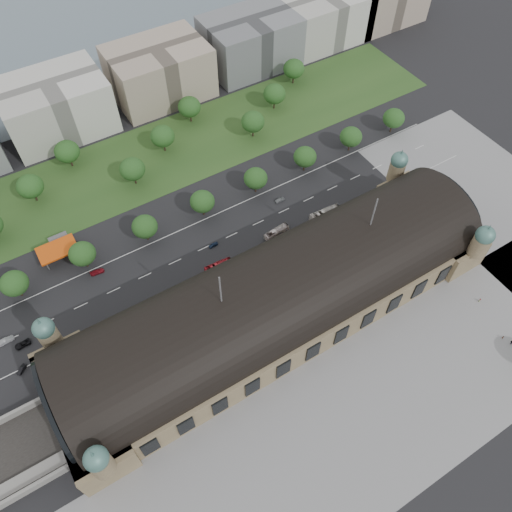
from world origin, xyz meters
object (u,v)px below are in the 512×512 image
pedestrian_1 (503,337)px  pedestrian_0 (480,300)px  traffic_car_3 (97,272)px  parked_car_6 (171,307)px  parked_car_0 (22,369)px  traffic_car_4 (213,245)px  bus_east (325,214)px  parked_car_1 (95,333)px  pedestrian_4 (511,343)px  parked_car_4 (148,307)px  traffic_car_2 (23,344)px  bus_west (219,266)px  traffic_car_1 (6,341)px  traffic_car_5 (280,200)px  petrol_station (59,245)px  parked_car_3 (109,326)px  parked_car_2 (134,325)px  parked_car_5 (166,298)px  bus_mid (277,232)px

pedestrian_1 → pedestrian_0: bearing=32.6°
traffic_car_3 → parked_car_6: size_ratio=1.11×
parked_car_0 → traffic_car_4: bearing=61.2°
bus_east → pedestrian_1: (18.36, -73.84, -1.02)m
parked_car_1 → pedestrian_4: bearing=35.6°
parked_car_0 → parked_car_4: parked_car_4 is taller
traffic_car_2 → bus_west: size_ratio=0.49×
pedestrian_1 → traffic_car_1: bearing=107.9°
traffic_car_5 → pedestrian_1: bearing=-165.2°
traffic_car_1 → parked_car_0: bearing=-178.3°
petrol_station → parked_car_4: size_ratio=3.31×
traffic_car_2 → parked_car_4: size_ratio=1.21×
bus_east → parked_car_3: bearing=94.8°
traffic_car_1 → traffic_car_5: traffic_car_1 is taller
parked_car_4 → parked_car_6: bearing=25.5°
traffic_car_1 → parked_car_4: bearing=-110.5°
petrol_station → parked_car_0: size_ratio=3.61×
traffic_car_3 → pedestrian_0: pedestrian_0 is taller
parked_car_1 → bus_west: 48.06m
bus_east → pedestrian_1: bus_east is taller
traffic_car_1 → parked_car_2: (37.95, -16.60, -0.09)m
parked_car_5 → parked_car_0: bearing=-122.1°
petrol_station → traffic_car_5: bearing=-14.9°
pedestrian_4 → parked_car_4: bearing=-90.3°
parked_car_3 → bus_mid: 69.89m
traffic_car_5 → bus_mid: bus_mid is taller
bus_mid → bus_east: (21.07, -2.36, 0.33)m
parked_car_2 → parked_car_3: 8.35m
petrol_station → parked_car_0: petrol_station is taller
parked_car_0 → parked_car_2: size_ratio=0.78×
traffic_car_2 → bus_east: 117.36m
parked_car_2 → parked_car_4: (6.87, 4.00, -0.02)m
petrol_station → pedestrian_1: 158.68m
traffic_car_4 → parked_car_5: 27.99m
parked_car_0 → bus_west: bearing=53.6°
traffic_car_2 → parked_car_1: (21.51, -8.52, -0.06)m
bus_west → pedestrian_1: 99.05m
petrol_station → parked_car_2: bearing=-76.8°
parked_car_0 → pedestrian_0: size_ratio=2.36×
traffic_car_5 → parked_car_0: 111.04m
traffic_car_5 → bus_east: bearing=-150.1°
parked_car_3 → parked_car_6: (21.01, -4.00, -0.16)m
traffic_car_4 → pedestrian_0: (66.96, -69.83, 0.19)m
traffic_car_2 → pedestrian_4: bearing=56.6°
traffic_car_2 → bus_mid: bus_mid is taller
traffic_car_3 → traffic_car_4: traffic_car_3 is taller
parked_car_6 → pedestrian_4: pedestrian_4 is taller
traffic_car_3 → bus_west: (38.41, -21.20, 0.75)m
petrol_station → bus_east: size_ratio=1.07×
traffic_car_5 → parked_car_1: 87.13m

